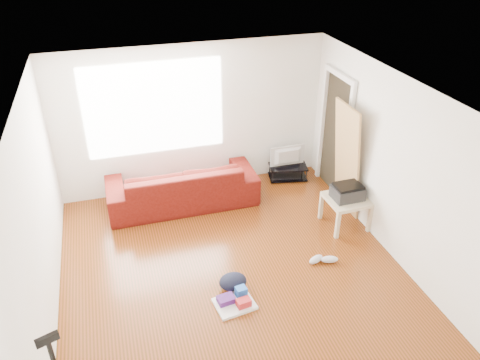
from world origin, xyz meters
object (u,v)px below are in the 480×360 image
object	(u,v)px
tv_stand	(288,172)
side_table	(346,202)
sofa	(183,203)
cleaning_tray	(235,301)
bucket	(229,200)
backpack	(233,287)

from	to	relation	value
tv_stand	side_table	world-z (taller)	side_table
sofa	tv_stand	size ratio (longest dim) A/B	3.31
tv_stand	side_table	size ratio (longest dim) A/B	1.20
side_table	cleaning_tray	xyz separation A→B (m)	(-2.09, -1.15, -0.36)
bucket	backpack	world-z (taller)	bucket
sofa	backpack	distance (m)	2.20
bucket	cleaning_tray	distance (m)	2.40
bucket	cleaning_tray	world-z (taller)	cleaning_tray
tv_stand	bucket	xyz separation A→B (m)	(-1.22, -0.42, -0.13)
side_table	backpack	size ratio (longest dim) A/B	1.68
sofa	side_table	bearing A→B (deg)	149.72
side_table	backpack	distance (m)	2.24
cleaning_tray	backpack	world-z (taller)	cleaning_tray
tv_stand	bucket	bearing A→B (deg)	-149.89
sofa	tv_stand	distance (m)	2.00
tv_stand	bucket	size ratio (longest dim) A/B	2.42
sofa	side_table	distance (m)	2.67
bucket	backpack	xyz separation A→B (m)	(-0.51, -2.03, 0.00)
tv_stand	backpack	xyz separation A→B (m)	(-1.73, -2.45, -0.13)
sofa	cleaning_tray	size ratio (longest dim) A/B	4.61
backpack	side_table	bearing A→B (deg)	22.78
sofa	tv_stand	xyz separation A→B (m)	(1.98, 0.27, 0.13)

